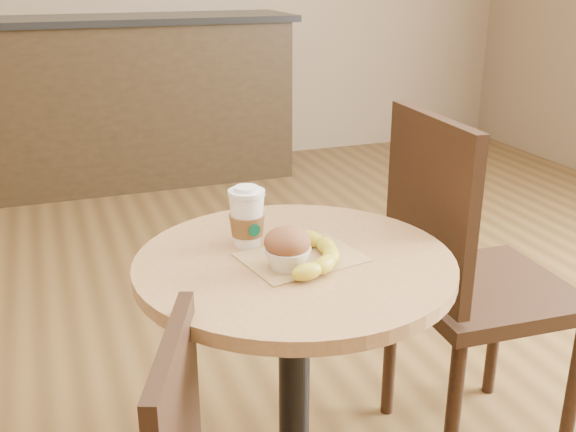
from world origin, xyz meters
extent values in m
cylinder|color=black|center=(0.04, 0.05, 0.38)|extent=(0.07, 0.07, 0.72)
cylinder|color=#A4794B|center=(0.04, 0.05, 0.73)|extent=(0.67, 0.67, 0.03)
cube|color=black|center=(0.66, 0.21, 0.49)|extent=(0.46, 0.46, 0.04)
cylinder|color=black|center=(0.84, 0.02, 0.24)|extent=(0.04, 0.04, 0.49)
cylinder|color=black|center=(0.86, 0.39, 0.24)|extent=(0.04, 0.04, 0.49)
cylinder|color=black|center=(0.47, 0.04, 0.24)|extent=(0.04, 0.04, 0.49)
cylinder|color=black|center=(0.49, 0.41, 0.24)|extent=(0.04, 0.04, 0.49)
cube|color=black|center=(0.47, 0.22, 0.76)|extent=(0.05, 0.41, 0.46)
cube|color=black|center=(0.00, 3.18, 0.50)|extent=(2.20, 0.60, 1.00)
cube|color=black|center=(0.00, 3.18, 1.02)|extent=(2.30, 0.65, 0.04)
cube|color=#A17E4E|center=(0.05, 0.04, 0.75)|extent=(0.27, 0.22, 0.00)
cylinder|color=white|center=(-0.03, 0.15, 0.87)|extent=(0.08, 0.08, 0.01)
cylinder|color=white|center=(-0.03, 0.15, 0.88)|extent=(0.05, 0.05, 0.01)
cylinder|color=#074930|center=(-0.03, 0.11, 0.80)|extent=(0.03, 0.01, 0.03)
ellipsoid|color=brown|center=(0.00, 0.00, 0.81)|extent=(0.09, 0.09, 0.06)
ellipsoid|color=#FEF2CB|center=(0.00, 0.00, 0.83)|extent=(0.03, 0.03, 0.02)
camera|label=1|loc=(-0.42, -1.16, 1.33)|focal=42.00mm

